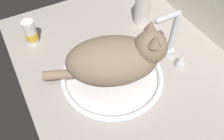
# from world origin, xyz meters

# --- Properties ---
(countertop) EXTENTS (1.01, 0.73, 0.03)m
(countertop) POSITION_xyz_m (0.00, 0.00, 0.01)
(countertop) COLOR #ADA399
(countertop) RESTS_ON ground
(backsplash_wall) EXTENTS (1.01, 0.02, 0.32)m
(backsplash_wall) POSITION_xyz_m (0.00, 0.38, 0.16)
(backsplash_wall) COLOR silver
(backsplash_wall) RESTS_ON ground
(sink_basin) EXTENTS (0.36, 0.36, 0.02)m
(sink_basin) POSITION_xyz_m (-0.00, -0.07, 0.04)
(sink_basin) COLOR white
(sink_basin) RESTS_ON countertop
(faucet) EXTENTS (0.17, 0.11, 0.20)m
(faucet) POSITION_xyz_m (-0.00, 0.16, 0.11)
(faucet) COLOR silver
(faucet) RESTS_ON countertop
(cat) EXTENTS (0.28, 0.39, 0.19)m
(cat) POSITION_xyz_m (0.01, -0.05, 0.13)
(cat) COLOR #8C755B
(cat) RESTS_ON sink_basin
(pill_bottle) EXTENTS (0.05, 0.05, 0.10)m
(pill_bottle) POSITION_xyz_m (-0.30, -0.26, 0.08)
(pill_bottle) COLOR white
(pill_bottle) RESTS_ON countertop
(soap_pump_bottle) EXTENTS (0.06, 0.06, 0.18)m
(soap_pump_bottle) POSITION_xyz_m (-0.21, 0.18, 0.10)
(soap_pump_bottle) COLOR silver
(soap_pump_bottle) RESTS_ON countertop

